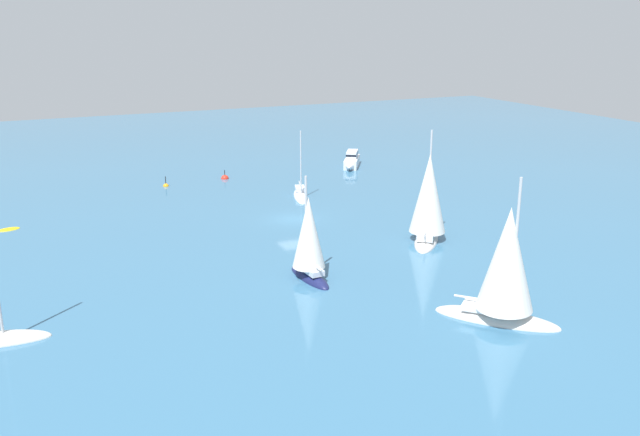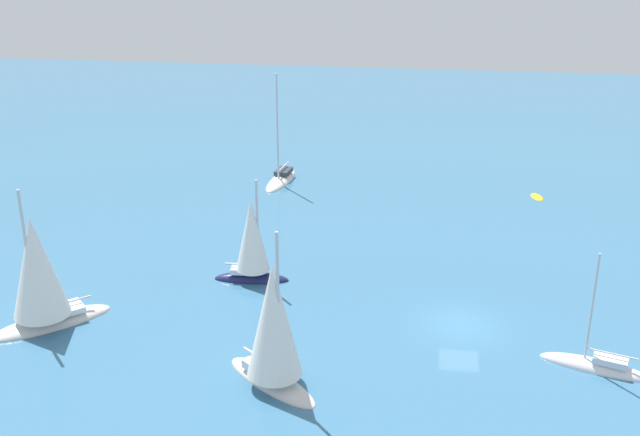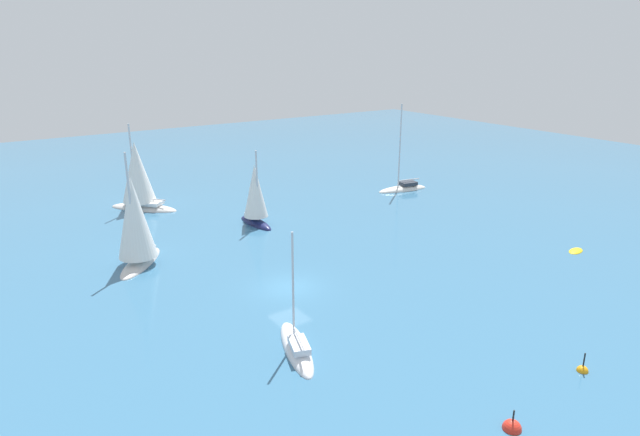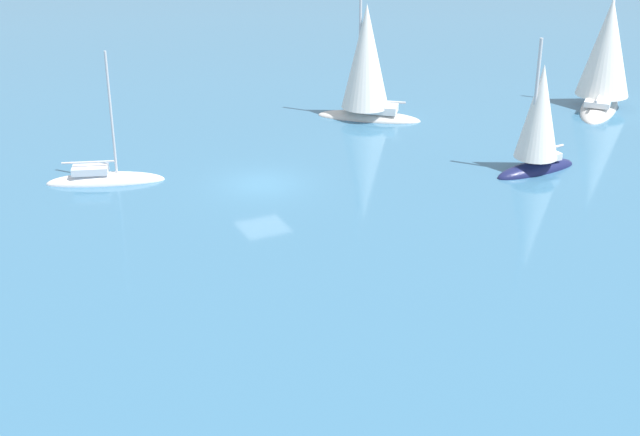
{
  "view_description": "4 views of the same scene",
  "coord_description": "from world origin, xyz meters",
  "px_view_note": "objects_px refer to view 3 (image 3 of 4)",
  "views": [
    {
      "loc": [
        56.1,
        -22.93,
        17.86
      ],
      "look_at": [
        8.69,
        -1.26,
        2.59
      ],
      "focal_mm": 38.23,
      "sensor_mm": 36.0,
      "label": 1
    },
    {
      "loc": [
        3.04,
        44.51,
        24.92
      ],
      "look_at": [
        10.3,
        -10.8,
        2.4
      ],
      "focal_mm": 44.95,
      "sensor_mm": 36.0,
      "label": 2
    },
    {
      "loc": [
        -30.97,
        17.92,
        16.99
      ],
      "look_at": [
        5.46,
        -6.35,
        2.7
      ],
      "focal_mm": 30.21,
      "sensor_mm": 36.0,
      "label": 3
    },
    {
      "loc": [
        -16.26,
        -41.36,
        17.7
      ],
      "look_at": [
        -0.75,
        -8.73,
        1.68
      ],
      "focal_mm": 50.65,
      "sensor_mm": 36.0,
      "label": 4
    }
  ],
  "objects_px": {
    "yacht": "(255,198)",
    "mooring_buoy": "(582,371)",
    "sloop": "(136,225)",
    "skiff": "(576,251)",
    "sailboat_1": "(297,348)",
    "channel_buoy": "(512,429)",
    "sailboat": "(403,189)",
    "sloop_1": "(138,180)"
  },
  "relations": [
    {
      "from": "yacht",
      "to": "mooring_buoy",
      "type": "height_order",
      "value": "yacht"
    },
    {
      "from": "sloop",
      "to": "skiff",
      "type": "bearing_deg",
      "value": 99.12
    },
    {
      "from": "skiff",
      "to": "sloop",
      "type": "bearing_deg",
      "value": -42.27
    },
    {
      "from": "skiff",
      "to": "sailboat_1",
      "type": "bearing_deg",
      "value": -13.07
    },
    {
      "from": "sloop",
      "to": "sailboat_1",
      "type": "xyz_separation_m",
      "value": [
        -17.83,
        -3.93,
        -3.26
      ]
    },
    {
      "from": "sailboat_1",
      "to": "channel_buoy",
      "type": "relative_size",
      "value": 5.16
    },
    {
      "from": "sailboat",
      "to": "sloop",
      "type": "bearing_deg",
      "value": 18.65
    },
    {
      "from": "sailboat",
      "to": "mooring_buoy",
      "type": "height_order",
      "value": "sailboat"
    },
    {
      "from": "yacht",
      "to": "sloop",
      "type": "bearing_deg",
      "value": -76.4
    },
    {
      "from": "skiff",
      "to": "sloop_1",
      "type": "height_order",
      "value": "sloop_1"
    },
    {
      "from": "skiff",
      "to": "sailboat_1",
      "type": "distance_m",
      "value": 27.99
    },
    {
      "from": "sloop",
      "to": "sailboat_1",
      "type": "bearing_deg",
      "value": 50.71
    },
    {
      "from": "channel_buoy",
      "to": "sloop_1",
      "type": "bearing_deg",
      "value": 5.31
    },
    {
      "from": "sloop",
      "to": "mooring_buoy",
      "type": "bearing_deg",
      "value": 67.4
    },
    {
      "from": "channel_buoy",
      "to": "mooring_buoy",
      "type": "xyz_separation_m",
      "value": [
        0.84,
        -7.05,
        0.01
      ]
    },
    {
      "from": "yacht",
      "to": "sloop_1",
      "type": "xyz_separation_m",
      "value": [
        11.51,
        7.89,
        0.58
      ]
    },
    {
      "from": "sailboat",
      "to": "skiff",
      "type": "relative_size",
      "value": 5.23
    },
    {
      "from": "yacht",
      "to": "sailboat_1",
      "type": "relative_size",
      "value": 1.05
    },
    {
      "from": "skiff",
      "to": "yacht",
      "type": "bearing_deg",
      "value": -61.15
    },
    {
      "from": "channel_buoy",
      "to": "sailboat",
      "type": "bearing_deg",
      "value": -35.26
    },
    {
      "from": "sailboat",
      "to": "channel_buoy",
      "type": "bearing_deg",
      "value": 63.95
    },
    {
      "from": "channel_buoy",
      "to": "mooring_buoy",
      "type": "relative_size",
      "value": 1.03
    },
    {
      "from": "sloop",
      "to": "mooring_buoy",
      "type": "relative_size",
      "value": 6.83
    },
    {
      "from": "sloop_1",
      "to": "sailboat_1",
      "type": "height_order",
      "value": "sloop_1"
    },
    {
      "from": "skiff",
      "to": "sloop",
      "type": "height_order",
      "value": "sloop"
    },
    {
      "from": "sloop_1",
      "to": "sailboat_1",
      "type": "bearing_deg",
      "value": 137.19
    },
    {
      "from": "sailboat",
      "to": "sloop_1",
      "type": "bearing_deg",
      "value": -9.73
    },
    {
      "from": "sailboat_1",
      "to": "channel_buoy",
      "type": "distance_m",
      "value": 12.27
    },
    {
      "from": "sloop",
      "to": "sailboat_1",
      "type": "distance_m",
      "value": 18.55
    },
    {
      "from": "channel_buoy",
      "to": "mooring_buoy",
      "type": "height_order",
      "value": "mooring_buoy"
    },
    {
      "from": "yacht",
      "to": "skiff",
      "type": "bearing_deg",
      "value": 38.42
    },
    {
      "from": "sailboat_1",
      "to": "yacht",
      "type": "bearing_deg",
      "value": -3.1
    },
    {
      "from": "yacht",
      "to": "sloop",
      "type": "relative_size",
      "value": 0.82
    },
    {
      "from": "sloop_1",
      "to": "mooring_buoy",
      "type": "bearing_deg",
      "value": 152.68
    },
    {
      "from": "sloop",
      "to": "yacht",
      "type": "bearing_deg",
      "value": 145.41
    },
    {
      "from": "yacht",
      "to": "mooring_buoy",
      "type": "distance_m",
      "value": 32.4
    },
    {
      "from": "skiff",
      "to": "channel_buoy",
      "type": "relative_size",
      "value": 1.42
    },
    {
      "from": "sloop",
      "to": "channel_buoy",
      "type": "bearing_deg",
      "value": 54.93
    },
    {
      "from": "skiff",
      "to": "sloop",
      "type": "xyz_separation_m",
      "value": [
        17.82,
        31.92,
        3.36
      ]
    },
    {
      "from": "sailboat",
      "to": "sloop",
      "type": "xyz_separation_m",
      "value": [
        -5.52,
        33.2,
        3.19
      ]
    },
    {
      "from": "sailboat_1",
      "to": "mooring_buoy",
      "type": "relative_size",
      "value": 5.33
    },
    {
      "from": "sloop",
      "to": "sloop_1",
      "type": "bearing_deg",
      "value": -158.31
    }
  ]
}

